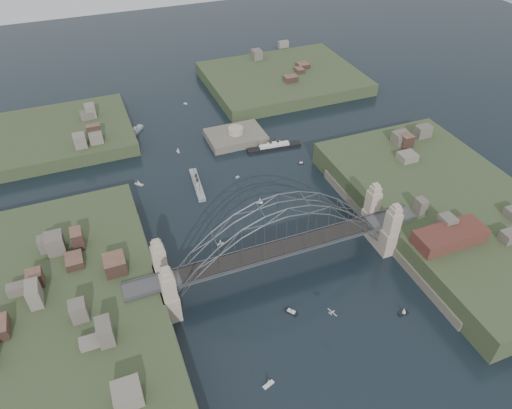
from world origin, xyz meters
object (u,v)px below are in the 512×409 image
at_px(bridge, 281,238).
at_px(naval_cruiser_near, 197,184).
at_px(naval_cruiser_far, 132,135).
at_px(fort_island, 236,141).
at_px(ocean_liner, 274,147).
at_px(wharf_shed, 450,236).

distance_m(bridge, naval_cruiser_near, 48.80).
xyz_separation_m(bridge, naval_cruiser_near, (-10.54, 46.25, -11.47)).
bearing_deg(bridge, naval_cruiser_far, 106.43).
bearing_deg(naval_cruiser_near, fort_island, 46.50).
bearing_deg(naval_cruiser_far, ocean_liner, -30.36).
relative_size(naval_cruiser_near, naval_cruiser_far, 1.31).
xyz_separation_m(wharf_shed, naval_cruiser_near, (-54.54, 60.25, -9.15)).
xyz_separation_m(bridge, naval_cruiser_far, (-25.74, 87.30, -11.48)).
xyz_separation_m(wharf_shed, naval_cruiser_far, (-69.74, 101.30, -9.15)).
bearing_deg(wharf_shed, fort_island, 110.85).
height_order(naval_cruiser_far, ocean_liner, naval_cruiser_far).
bearing_deg(naval_cruiser_near, bridge, -77.16).
height_order(fort_island, naval_cruiser_near, fort_island).
distance_m(fort_island, naval_cruiser_far, 41.53).
relative_size(wharf_shed, naval_cruiser_near, 1.08).
bearing_deg(naval_cruiser_far, fort_island, -24.63).
bearing_deg(ocean_liner, bridge, -111.85).
relative_size(fort_island, naval_cruiser_far, 1.56).
bearing_deg(naval_cruiser_near, naval_cruiser_far, 110.32).
bearing_deg(bridge, fort_island, 80.27).
distance_m(wharf_shed, ocean_liner, 75.91).
height_order(fort_island, wharf_shed, wharf_shed).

